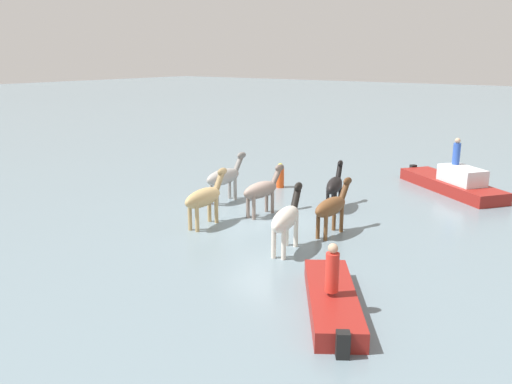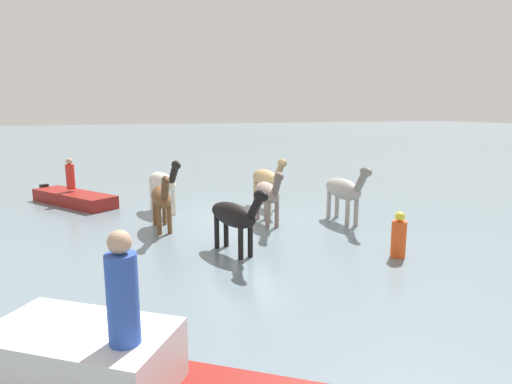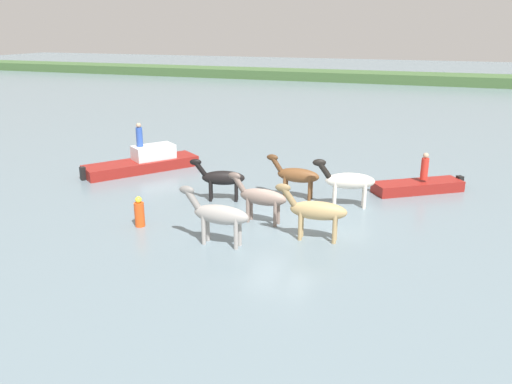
{
  "view_description": "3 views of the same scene",
  "coord_description": "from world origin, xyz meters",
  "views": [
    {
      "loc": [
        14.95,
        10.76,
        5.94
      ],
      "look_at": [
        -0.82,
        -0.89,
        0.81
      ],
      "focal_mm": 36.77,
      "sensor_mm": 36.0,
      "label": 1
    },
    {
      "loc": [
        -13.05,
        4.46,
        3.56
      ],
      "look_at": [
        0.53,
        -0.53,
        0.82
      ],
      "focal_mm": 30.53,
      "sensor_mm": 36.0,
      "label": 2
    },
    {
      "loc": [
        5.27,
        -17.17,
        6.96
      ],
      "look_at": [
        -0.83,
        -0.51,
        1.18
      ],
      "focal_mm": 35.85,
      "sensor_mm": 36.0,
      "label": 3
    }
  ],
  "objects": [
    {
      "name": "horse_gray_outer",
      "position": [
        -0.65,
        -0.49,
        1.0
      ],
      "size": [
        2.34,
        0.67,
        1.81
      ],
      "rotation": [
        0.0,
        0.0,
        3.07
      ],
      "color": "gray",
      "rests_on": "ground_plane"
    },
    {
      "name": "horse_chestnut_trailing",
      "position": [
        -3.03,
        1.34,
        0.98
      ],
      "size": [
        2.27,
        1.03,
        1.77
      ],
      "rotation": [
        0.0,
        0.0,
        3.44
      ],
      "color": "black",
      "rests_on": "ground_plane"
    },
    {
      "name": "horse_dark_mare",
      "position": [
        -1.28,
        -2.85,
        1.06
      ],
      "size": [
        2.47,
        0.58,
        1.93
      ],
      "rotation": [
        0.0,
        0.0,
        3.14
      ],
      "color": "#9E9993",
      "rests_on": "ground_plane"
    },
    {
      "name": "buoy_channel_marker",
      "position": [
        -4.66,
        -2.34,
        0.51
      ],
      "size": [
        0.36,
        0.36,
        1.14
      ],
      "color": "#E54C19",
      "rests_on": "ground_plane"
    },
    {
      "name": "boat_tender_starboard",
      "position": [
        4.62,
        5.4,
        0.16
      ],
      "size": [
        3.92,
        3.16,
        0.72
      ],
      "rotation": [
        0.0,
        0.0,
        3.74
      ],
      "color": "maroon",
      "rests_on": "ground_plane"
    },
    {
      "name": "person_watcher_seated",
      "position": [
        -8.77,
        4.31,
        1.77
      ],
      "size": [
        0.32,
        0.32,
        1.19
      ],
      "color": "#2D51B2",
      "rests_on": "boat_motor_center"
    },
    {
      "name": "horse_rear_stallion",
      "position": [
        -0.21,
        2.74,
        0.99
      ],
      "size": [
        2.31,
        0.56,
        1.8
      ],
      "rotation": [
        0.0,
        0.0,
        3.13
      ],
      "color": "brown",
      "rests_on": "ground_plane"
    },
    {
      "name": "horse_mid_herd",
      "position": [
        2.02,
        2.37,
        1.07
      ],
      "size": [
        2.52,
        1.04,
        1.95
      ],
      "rotation": [
        0.0,
        0.0,
        3.39
      ],
      "color": "silver",
      "rests_on": "ground_plane"
    },
    {
      "name": "person_helmsman_aft",
      "position": [
        4.8,
        5.46,
        1.12
      ],
      "size": [
        0.32,
        0.32,
        1.19
      ],
      "color": "red",
      "rests_on": "boat_tender_starboard"
    },
    {
      "name": "ground_plane",
      "position": [
        0.0,
        0.0,
        0.0
      ],
      "size": [
        200.08,
        200.08,
        0.0
      ],
      "primitive_type": "plane",
      "color": "slate"
    },
    {
      "name": "horse_pinto_flank",
      "position": [
        1.62,
        -1.36,
        1.06
      ],
      "size": [
        2.48,
        0.75,
        1.92
      ],
      "rotation": [
        0.0,
        0.0,
        3.24
      ],
      "color": "tan",
      "rests_on": "ground_plane"
    }
  ]
}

